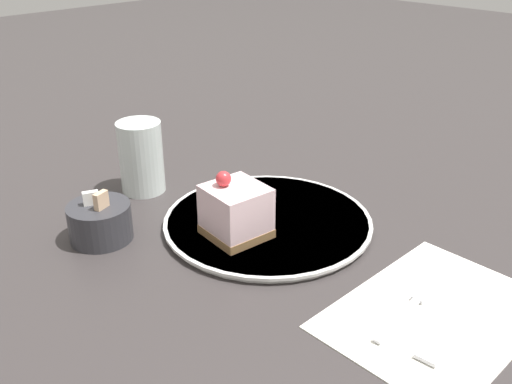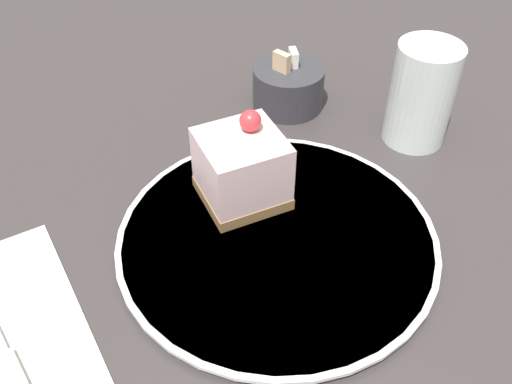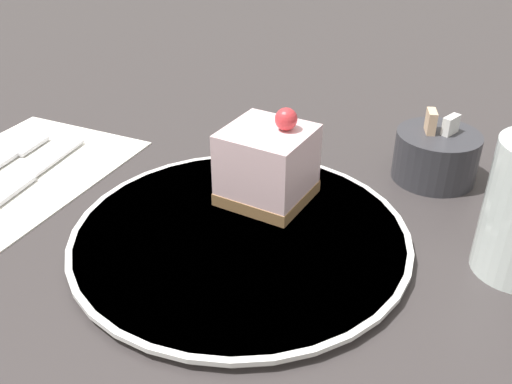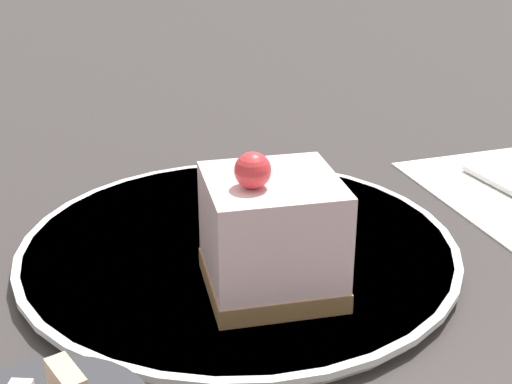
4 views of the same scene
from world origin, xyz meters
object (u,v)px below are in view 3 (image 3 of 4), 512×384
Objects in this scene: fork at (3,161)px; sugar_bowl at (436,155)px; knife at (19,185)px; cake_slice at (268,164)px; plate at (240,236)px.

sugar_bowl is (0.41, 0.15, 0.02)m from fork.
knife is 2.14× the size of sugar_bowl.
fork is at bearing 143.78° from knife.
cake_slice reaches higher than knife.
cake_slice is at bearing -137.66° from sugar_bowl.
knife is (-0.23, -0.01, -0.00)m from plate.
sugar_bowl is at bearing 22.29° from knife.
knife is at bearing -157.62° from cake_slice.
plate is 1.83× the size of fork.
plate is 0.23m from knife.
plate is 0.22m from sugar_bowl.
cake_slice is 0.25m from knife.
sugar_bowl is at bearing 53.93° from plate.
sugar_bowl reaches higher than knife.
plate is 0.07m from cake_slice.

